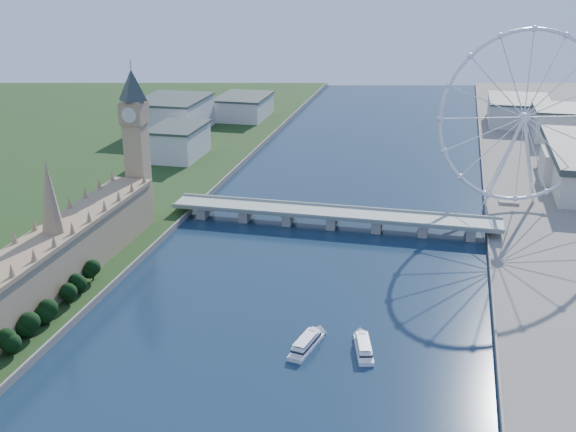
% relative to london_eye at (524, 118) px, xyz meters
% --- Properties ---
extents(parliament_range, '(24.00, 200.00, 70.00)m').
position_rel_london_eye_xyz_m(parliament_range, '(-247.98, -185.08, -49.04)').
color(parliament_range, tan).
rests_on(parliament_range, ground).
extents(big_ben, '(20.02, 20.02, 110.00)m').
position_rel_london_eye_xyz_m(big_ben, '(-247.98, -77.08, -0.95)').
color(big_ben, tan).
rests_on(big_ben, ground).
extents(westminster_bridge, '(220.00, 22.00, 9.50)m').
position_rel_london_eye_xyz_m(westminster_bridge, '(-119.98, -55.08, -60.89)').
color(westminster_bridge, gray).
rests_on(westminster_bridge, ground).
extents(london_eye, '(113.60, 39.12, 124.30)m').
position_rel_london_eye_xyz_m(london_eye, '(0.00, 0.00, 0.00)').
color(london_eye, silver).
rests_on(london_eye, ground).
extents(city_skyline, '(505.00, 280.00, 32.00)m').
position_rel_london_eye_xyz_m(city_skyline, '(-80.75, 205.00, -50.56)').
color(city_skyline, beige).
rests_on(city_skyline, ground).
extents(tour_boat_near, '(13.74, 30.75, 6.59)m').
position_rel_london_eye_xyz_m(tour_boat_near, '(-104.78, -216.88, -67.52)').
color(tour_boat_near, silver).
rests_on(tour_boat_near, ground).
extents(tour_boat_far, '(13.67, 29.22, 6.24)m').
position_rel_london_eye_xyz_m(tour_boat_far, '(-78.64, -213.55, -67.52)').
color(tour_boat_far, white).
rests_on(tour_boat_far, ground).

